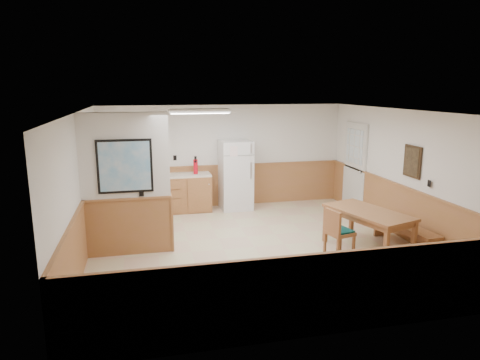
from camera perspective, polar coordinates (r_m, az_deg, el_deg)
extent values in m
plane|color=beige|center=(8.06, 1.92, -8.90)|extent=(6.00, 6.00, 0.00)
cube|color=white|center=(7.53, 2.05, 9.15)|extent=(6.00, 6.00, 0.02)
cube|color=white|center=(10.58, -2.17, 3.21)|extent=(6.00, 0.02, 2.50)
cube|color=white|center=(8.94, 20.92, 0.75)|extent=(0.02, 6.00, 2.50)
cube|color=white|center=(7.53, -20.68, -1.26)|extent=(0.02, 6.00, 2.50)
cube|color=#9F633F|center=(10.70, -2.12, -0.77)|extent=(6.00, 0.04, 1.00)
cube|color=#9F633F|center=(9.09, 20.46, -3.90)|extent=(0.04, 6.00, 1.00)
cube|color=#9F633F|center=(7.73, -20.12, -6.67)|extent=(0.04, 6.00, 1.00)
cube|color=white|center=(7.56, -15.13, 3.03)|extent=(1.50, 0.15, 1.50)
cube|color=#9F633F|center=(7.85, -14.63, -6.01)|extent=(1.50, 0.17, 1.00)
cube|color=black|center=(7.49, -15.10, 1.78)|extent=(0.92, 0.03, 0.92)
cube|color=silver|center=(7.48, -15.10, 1.76)|extent=(0.84, 0.01, 0.84)
cube|color=#A05E38|center=(10.28, -7.84, -1.82)|extent=(1.40, 0.60, 0.86)
cube|color=#A05E38|center=(10.27, -16.04, -2.20)|extent=(0.06, 0.60, 0.86)
cube|color=#A05E38|center=(10.25, -11.91, -2.01)|extent=(0.06, 0.60, 0.86)
cube|color=beige|center=(10.16, -10.16, 0.54)|extent=(2.20, 0.60, 0.04)
cube|color=beige|center=(10.44, -10.26, 1.24)|extent=(2.20, 0.02, 0.10)
cube|color=silver|center=(10.56, 15.04, 1.55)|extent=(0.05, 1.02, 2.15)
cube|color=silver|center=(10.56, 14.99, 1.55)|extent=(0.04, 0.90, 2.05)
cube|color=silver|center=(10.47, 15.02, 4.37)|extent=(0.02, 0.76, 0.80)
cube|color=silver|center=(10.34, -13.71, 4.35)|extent=(0.80, 0.03, 1.00)
cube|color=white|center=(10.32, -13.71, 4.34)|extent=(0.70, 0.01, 0.90)
cube|color=#302113|center=(8.63, 22.00, 2.30)|extent=(0.03, 0.50, 0.60)
cube|color=black|center=(8.61, 21.89, 2.30)|extent=(0.01, 0.42, 0.52)
cube|color=silver|center=(8.65, -5.39, 9.16)|extent=(1.20, 0.30, 0.08)
cube|color=white|center=(8.66, -5.39, 8.87)|extent=(1.15, 0.25, 0.01)
cube|color=white|center=(10.34, -0.59, 0.67)|extent=(0.75, 0.72, 1.67)
cube|color=silver|center=(9.94, 1.50, 4.21)|extent=(0.03, 0.02, 0.22)
cube|color=silver|center=(10.03, 1.49, 1.28)|extent=(0.03, 0.02, 0.39)
cube|color=brown|center=(7.99, 16.75, -4.13)|extent=(1.23, 1.75, 0.05)
cube|color=brown|center=(8.01, 16.71, -4.64)|extent=(1.10, 1.63, 0.10)
cube|color=brown|center=(7.40, 18.89, -8.64)|extent=(0.09, 0.09, 0.70)
cube|color=brown|center=(8.38, 11.34, -5.77)|extent=(0.09, 0.09, 0.70)
cube|color=brown|center=(7.90, 22.17, -7.57)|extent=(0.09, 0.09, 0.70)
cube|color=brown|center=(8.82, 14.66, -5.02)|extent=(0.09, 0.09, 0.70)
cube|color=brown|center=(8.44, 21.25, -5.72)|extent=(0.45, 1.55, 0.05)
cube|color=brown|center=(7.96, 24.00, -8.72)|extent=(0.32, 0.08, 0.40)
cube|color=brown|center=(9.07, 18.64, -5.78)|extent=(0.32, 0.08, 0.40)
cube|color=brown|center=(7.73, 13.15, -6.86)|extent=(0.50, 0.50, 0.06)
cube|color=#0D433A|center=(7.71, 13.17, -6.54)|extent=(0.45, 0.45, 0.03)
cube|color=brown|center=(7.55, 12.22, -5.43)|extent=(0.15, 0.41, 0.40)
cube|color=#0D433A|center=(7.44, 11.17, -5.64)|extent=(0.11, 0.34, 0.34)
cube|color=brown|center=(7.57, 12.91, -9.06)|extent=(0.05, 0.05, 0.39)
cube|color=brown|center=(7.82, 11.25, -8.28)|extent=(0.05, 0.05, 0.39)
cube|color=brown|center=(7.79, 14.90, -8.55)|extent=(0.05, 0.05, 0.39)
cube|color=brown|center=(8.03, 13.23, -7.82)|extent=(0.05, 0.05, 0.39)
cylinder|color=red|center=(10.18, -5.94, 1.78)|extent=(0.11, 0.11, 0.34)
cylinder|color=black|center=(10.14, -5.97, 2.95)|extent=(0.06, 0.06, 0.08)
cylinder|color=green|center=(10.18, -14.83, 1.08)|extent=(0.08, 0.08, 0.22)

